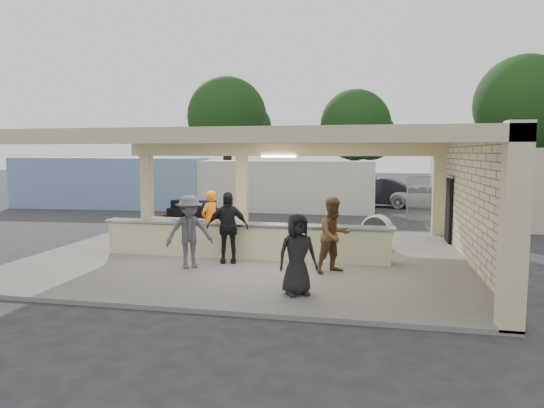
% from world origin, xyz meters
% --- Properties ---
extents(ground, '(120.00, 120.00, 0.00)m').
position_xyz_m(ground, '(0.00, 0.00, 0.00)').
color(ground, '#252527').
rests_on(ground, ground).
extents(pavilion, '(12.01, 10.00, 3.55)m').
position_xyz_m(pavilion, '(0.21, 0.66, 1.35)').
color(pavilion, '#63605C').
rests_on(pavilion, ground).
extents(baggage_counter, '(8.20, 0.58, 0.98)m').
position_xyz_m(baggage_counter, '(0.00, -0.50, 0.59)').
color(baggage_counter, beige).
rests_on(baggage_counter, pavilion).
extents(luggage_cart, '(2.53, 1.75, 1.38)m').
position_xyz_m(luggage_cart, '(-2.21, 1.45, 0.87)').
color(luggage_cart, white).
rests_on(luggage_cart, pavilion).
extents(drum_fan, '(0.99, 0.70, 1.05)m').
position_xyz_m(drum_fan, '(3.64, 1.49, 0.66)').
color(drum_fan, white).
rests_on(drum_fan, pavilion).
extents(baggage_handler, '(0.60, 0.75, 1.81)m').
position_xyz_m(baggage_handler, '(-1.27, 0.30, 1.00)').
color(baggage_handler, orange).
rests_on(baggage_handler, pavilion).
extents(passenger_a, '(0.95, 0.88, 1.85)m').
position_xyz_m(passenger_a, '(2.59, -1.65, 1.02)').
color(passenger_a, brown).
rests_on(passenger_a, pavilion).
extents(passenger_b, '(1.17, 0.65, 1.89)m').
position_xyz_m(passenger_b, '(-0.28, -1.14, 1.05)').
color(passenger_b, black).
rests_on(passenger_b, pavilion).
extents(passenger_c, '(1.23, 1.02, 1.86)m').
position_xyz_m(passenger_c, '(-1.04, -1.93, 1.03)').
color(passenger_c, '#4B4A4F').
rests_on(passenger_c, pavilion).
extents(passenger_d, '(0.89, 0.69, 1.69)m').
position_xyz_m(passenger_d, '(2.00, -3.68, 0.95)').
color(passenger_d, black).
rests_on(passenger_d, pavilion).
extents(car_white_a, '(4.90, 3.37, 1.28)m').
position_xyz_m(car_white_a, '(6.65, 13.76, 0.64)').
color(car_white_a, white).
rests_on(car_white_a, ground).
extents(car_dark, '(4.99, 2.49, 1.59)m').
position_xyz_m(car_dark, '(4.45, 14.22, 0.80)').
color(car_dark, black).
rests_on(car_dark, ground).
extents(container_white, '(12.01, 2.47, 2.60)m').
position_xyz_m(container_white, '(-2.41, 11.29, 1.30)').
color(container_white, silver).
rests_on(container_white, ground).
extents(container_blue, '(10.68, 3.21, 2.74)m').
position_xyz_m(container_blue, '(-10.74, 10.89, 1.37)').
color(container_blue, '#7B97C5').
rests_on(container_blue, ground).
extents(tree_left, '(6.60, 6.30, 9.00)m').
position_xyz_m(tree_left, '(-7.68, 24.16, 5.59)').
color(tree_left, '#382619').
rests_on(tree_left, ground).
extents(tree_mid, '(6.00, 5.60, 8.00)m').
position_xyz_m(tree_mid, '(2.32, 26.16, 4.96)').
color(tree_mid, '#382619').
rests_on(tree_mid, ground).
extents(tree_right, '(7.20, 7.00, 10.00)m').
position_xyz_m(tree_right, '(14.32, 25.16, 6.21)').
color(tree_right, '#382619').
rests_on(tree_right, ground).
extents(adjacent_building, '(6.00, 8.00, 3.20)m').
position_xyz_m(adjacent_building, '(9.50, 10.00, 1.60)').
color(adjacent_building, beige).
rests_on(adjacent_building, ground).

